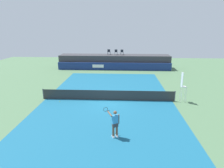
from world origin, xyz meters
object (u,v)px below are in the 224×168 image
object	(u,v)px
spectator_chair_center	(122,52)
umpire_chair	(183,85)
tennis_player	(115,123)
net_post_far	(175,96)
spectator_chair_far_left	(109,52)
net_post_near	(43,94)
tennis_ball	(60,101)
spectator_chair_left	(116,52)

from	to	relation	value
spectator_chair_center	umpire_chair	bearing A→B (deg)	-69.96
tennis_player	net_post_far	bearing A→B (deg)	51.05
spectator_chair_far_left	net_post_far	distance (m)	17.22
tennis_player	spectator_chair_far_left	bearing A→B (deg)	94.79
net_post_near	net_post_far	xyz separation A→B (m)	(12.40, 0.00, 0.00)
umpire_chair	tennis_ball	xyz separation A→B (m)	(-11.24, -0.73, -1.55)
spectator_chair_far_left	spectator_chair_left	size ratio (longest dim) A/B	1.00
umpire_chair	net_post_far	bearing A→B (deg)	179.19
spectator_chair_center	tennis_ball	distance (m)	17.21
spectator_chair_far_left	tennis_ball	world-z (taller)	spectator_chair_far_left
spectator_chair_left	umpire_chair	distance (m)	16.81
spectator_chair_center	net_post_far	xyz separation A→B (m)	(4.98, -15.30, -2.19)
net_post_far	spectator_chair_left	bearing A→B (deg)	111.17
umpire_chair	tennis_ball	bearing A→B (deg)	-176.29
umpire_chair	tennis_player	bearing A→B (deg)	-132.05
spectator_chair_left	net_post_near	distance (m)	16.85
net_post_far	spectator_chair_center	bearing A→B (deg)	108.02
umpire_chair	tennis_player	world-z (taller)	umpire_chair
spectator_chair_far_left	tennis_player	distance (m)	22.21
spectator_chair_left	net_post_near	xyz separation A→B (m)	(-6.43, -15.42, -2.19)
net_post_near	tennis_ball	xyz separation A→B (m)	(1.77, -0.74, -0.46)
spectator_chair_center	umpire_chair	size ratio (longest dim) A/B	0.32
spectator_chair_left	tennis_ball	size ratio (longest dim) A/B	13.06
tennis_ball	spectator_chair_center	bearing A→B (deg)	70.57
spectator_chair_far_left	spectator_chair_center	distance (m)	2.18
net_post_far	tennis_ball	size ratio (longest dim) A/B	14.71
spectator_chair_left	umpire_chair	xyz separation A→B (m)	(6.58, -15.43, -1.11)
spectator_chair_far_left	umpire_chair	size ratio (longest dim) A/B	0.32
spectator_chair_far_left	spectator_chair_center	xyz separation A→B (m)	(2.17, -0.21, 0.00)
spectator_chair_far_left	net_post_far	xyz separation A→B (m)	(7.15, -15.51, -2.19)
umpire_chair	net_post_far	size ratio (longest dim) A/B	2.76
spectator_chair_far_left	spectator_chair_left	world-z (taller)	same
spectator_chair_left	tennis_ball	distance (m)	17.02
net_post_near	spectator_chair_far_left	bearing A→B (deg)	71.30
spectator_chair_left	tennis_player	size ratio (longest dim) A/B	0.50
net_post_near	tennis_player	size ratio (longest dim) A/B	0.56
spectator_chair_far_left	tennis_player	xyz separation A→B (m)	(1.85, -22.07, -1.73)
spectator_chair_far_left	tennis_ball	distance (m)	16.83
umpire_chair	spectator_chair_center	bearing A→B (deg)	110.04
net_post_near	tennis_ball	distance (m)	1.97
spectator_chair_left	spectator_chair_center	bearing A→B (deg)	-6.65
spectator_chair_left	net_post_near	bearing A→B (deg)	-112.64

